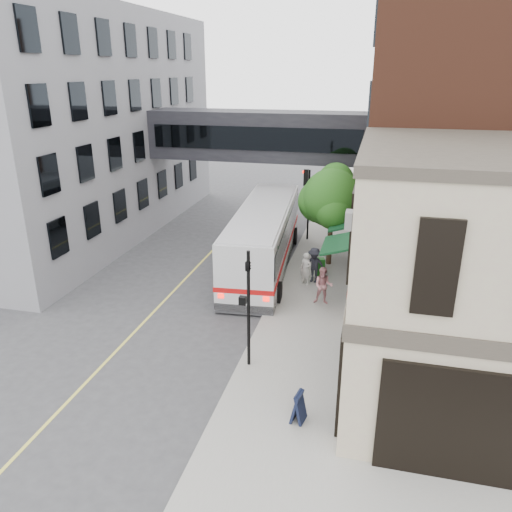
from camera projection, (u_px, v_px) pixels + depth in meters
The scene contains 16 objects.
ground at pixel (223, 398), 16.95m from camera, with size 120.00×120.00×0.00m, color #38383A.
sidewalk_main at pixel (327, 258), 29.20m from camera, with size 4.00×60.00×0.15m, color gray.
brick_building at pixel (489, 141), 25.88m from camera, with size 13.76×18.00×14.00m.
opposite_building at pixel (46, 125), 32.82m from camera, with size 14.00×24.00×14.00m, color slate.
skyway_bridge at pixel (260, 136), 31.68m from camera, with size 14.00×3.18×3.00m.
traffic_signal_near at pixel (248, 295), 17.63m from camera, with size 0.44×0.22×4.60m.
traffic_signal_far at pixel (307, 191), 31.16m from camera, with size 0.53×0.28×4.50m.
street_sign_pole at pixel (276, 270), 22.54m from camera, with size 0.08×0.75×3.00m.
street_tree at pixel (332, 198), 27.09m from camera, with size 3.80×3.20×5.60m.
lane_marking at pixel (190, 274), 27.15m from camera, with size 0.12×40.00×0.01m, color #D8CC4C.
bus at pixel (264, 235), 27.55m from camera, with size 3.79×12.62×3.35m.
pedestrian_a at pixel (306, 269), 25.29m from camera, with size 0.60×0.40×1.66m, color silver.
pedestrian_b at pixel (323, 286), 23.12m from camera, with size 0.87×0.68×1.80m, color #C68085.
pedestrian_c at pixel (314, 265), 25.48m from camera, with size 1.20×0.69×1.85m, color black.
newspaper_box at pixel (320, 267), 26.52m from camera, with size 0.46×0.41×0.92m, color #166016.
sandwich_board at pixel (299, 407), 15.46m from camera, with size 0.37×0.57×1.01m, color black.
Camera 1 is at (4.48, -13.48, 10.49)m, focal length 35.00 mm.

